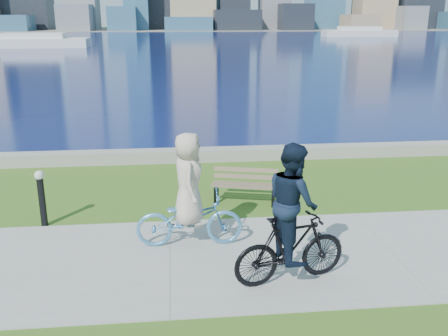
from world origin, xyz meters
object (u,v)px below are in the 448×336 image
(park_bench, at_px, (245,182))
(cyclist_man, at_px, (291,226))
(bollard_lamp, at_px, (41,195))
(cyclist_woman, at_px, (189,205))

(park_bench, bearing_deg, cyclist_man, -72.75)
(park_bench, relative_size, bollard_lamp, 1.33)
(cyclist_woman, bearing_deg, cyclist_man, -133.55)
(bollard_lamp, xyz_separation_m, cyclist_man, (4.45, -2.69, 0.31))
(park_bench, relative_size, cyclist_woman, 0.73)
(cyclist_woman, height_order, cyclist_man, cyclist_man)
(park_bench, height_order, cyclist_man, cyclist_man)
(bollard_lamp, height_order, cyclist_woman, cyclist_woman)
(park_bench, height_order, cyclist_woman, cyclist_woman)
(bollard_lamp, bearing_deg, cyclist_woman, -22.55)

